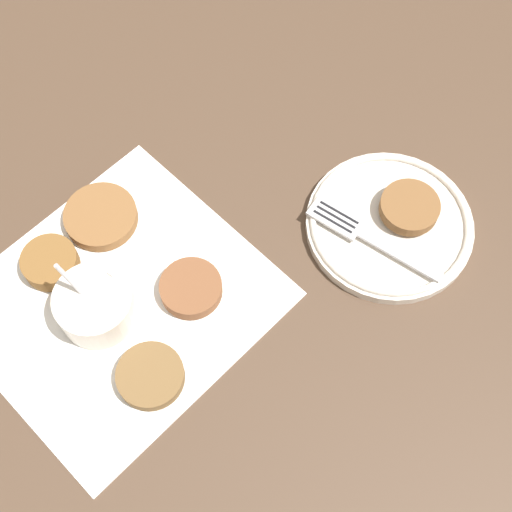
{
  "coord_description": "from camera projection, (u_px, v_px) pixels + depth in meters",
  "views": [
    {
      "loc": [
        -0.15,
        -0.29,
        0.73
      ],
      "look_at": [
        0.13,
        -0.1,
        0.02
      ],
      "focal_mm": 50.0,
      "sensor_mm": 36.0,
      "label": 1
    }
  ],
  "objects": [
    {
      "name": "fritter_0",
      "position": [
        191.0,
        288.0,
        0.78
      ],
      "size": [
        0.07,
        0.07,
        0.02
      ],
      "color": "brown",
      "rests_on": "napkin"
    },
    {
      "name": "serving_plate",
      "position": [
        390.0,
        224.0,
        0.82
      ],
      "size": [
        0.19,
        0.19,
        0.02
      ],
      "color": "silver",
      "rests_on": "ground_plane"
    },
    {
      "name": "fritter_3",
      "position": [
        50.0,
        263.0,
        0.8
      ],
      "size": [
        0.06,
        0.06,
        0.02
      ],
      "color": "brown",
      "rests_on": "napkin"
    },
    {
      "name": "fritter_2",
      "position": [
        150.0,
        376.0,
        0.74
      ],
      "size": [
        0.07,
        0.07,
        0.02
      ],
      "color": "brown",
      "rests_on": "napkin"
    },
    {
      "name": "fritter_on_plate",
      "position": [
        409.0,
        207.0,
        0.81
      ],
      "size": [
        0.07,
        0.07,
        0.01
      ],
      "color": "brown",
      "rests_on": "serving_plate"
    },
    {
      "name": "fork",
      "position": [
        361.0,
        232.0,
        0.81
      ],
      "size": [
        0.03,
        0.17,
        0.0
      ],
      "color": "silver",
      "rests_on": "serving_plate"
    },
    {
      "name": "napkin",
      "position": [
        117.0,
        300.0,
        0.79
      ],
      "size": [
        0.35,
        0.33,
        0.0
      ],
      "color": "white",
      "rests_on": "ground_plane"
    },
    {
      "name": "ground_plane",
      "position": [
        114.0,
        309.0,
        0.79
      ],
      "size": [
        4.0,
        4.0,
        0.0
      ],
      "primitive_type": "plane",
      "color": "#4C3828"
    },
    {
      "name": "sauce_bowl",
      "position": [
        96.0,
        306.0,
        0.76
      ],
      "size": [
        0.09,
        0.08,
        0.09
      ],
      "color": "silver",
      "rests_on": "napkin"
    },
    {
      "name": "fritter_1",
      "position": [
        101.0,
        217.0,
        0.83
      ],
      "size": [
        0.08,
        0.08,
        0.01
      ],
      "color": "brown",
      "rests_on": "napkin"
    }
  ]
}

